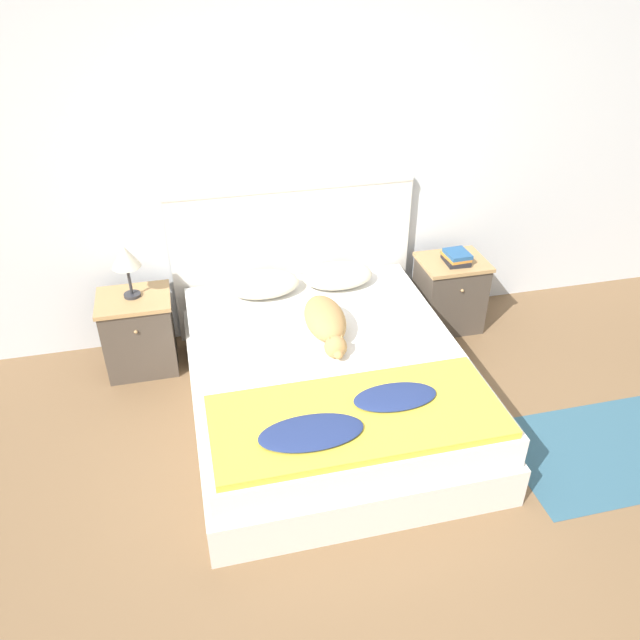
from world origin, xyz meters
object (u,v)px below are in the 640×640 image
Objects in this scene: nightstand_right at (449,293)px; nightstand_left at (139,333)px; pillow_left at (263,284)px; pillow_right at (337,276)px; bed at (328,382)px; dog at (326,321)px; table_lamp at (125,259)px; book_stack at (456,257)px.

nightstand_left is at bearing 180.00° from nightstand_right.
pillow_right is (0.53, 0.00, 0.00)m from pillow_left.
nightstand_right reaches higher than bed.
table_lamp is (-1.17, 0.59, 0.28)m from dog.
table_lamp reaches higher than bed.
table_lamp is at bearing -179.69° from pillow_right.
nightstand_right is 0.83× the size of dog.
pillow_left is 0.76× the size of dog.
nightstand_right is at bearing 27.32° from dog.
book_stack is at bearing -0.76° from nightstand_left.
table_lamp reaches higher than nightstand_right.
nightstand_right is at bearing 99.27° from book_stack.
pillow_right is at bearing 1.08° from nightstand_left.
pillow_right is at bearing 0.00° from pillow_left.
nightstand_left is 0.83× the size of dog.
bed is at bearing -71.22° from pillow_left.
dog is (0.30, -0.59, 0.02)m from pillow_left.
nightstand_left is 1.33m from dog.
pillow_right is 0.64m from dog.
table_lamp reaches higher than dog.
pillow_left is 0.67m from dog.
nightstand_right is at bearing -1.08° from pillow_left.
table_lamp is (-1.40, -0.01, 0.30)m from pillow_right.
table_lamp is at bearing 178.76° from book_stack.
nightstand_left reaches higher than bed.
pillow_right reaches higher than bed.
bed is at bearing -34.34° from table_lamp.
nightstand_right is (2.27, 0.00, 0.00)m from nightstand_left.
book_stack is (1.11, 0.54, 0.04)m from dog.
dog reaches higher than book_stack.
pillow_left is 0.53m from pillow_right.
pillow_left is 1.00× the size of pillow_right.
nightstand_right is at bearing 33.68° from bed.
nightstand_right is 0.32m from book_stack.
dog is at bearing -111.22° from pillow_right.
nightstand_left is 2.62× the size of book_stack.
pillow_right is 0.76× the size of dog.
dog is at bearing -26.64° from table_lamp.
book_stack is at bearing 25.97° from dog.
dog is 3.14× the size of book_stack.
book_stack is (0.87, -0.06, 0.07)m from pillow_right.
pillow_left is at bearing 1.75° from nightstand_left.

